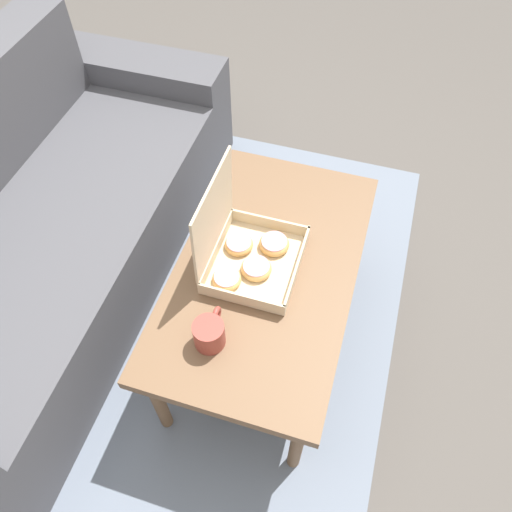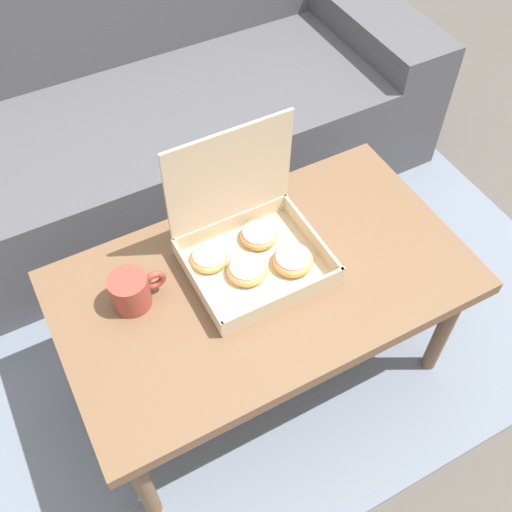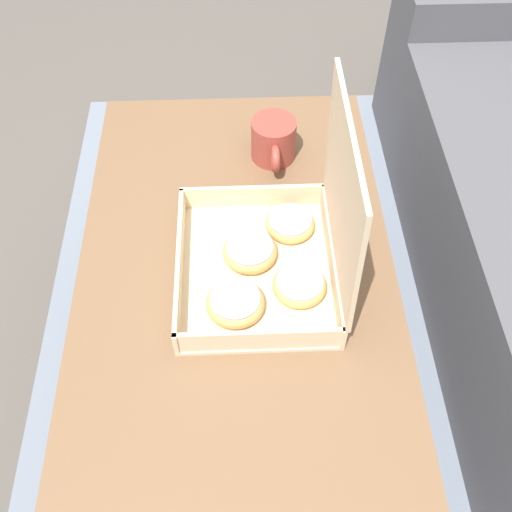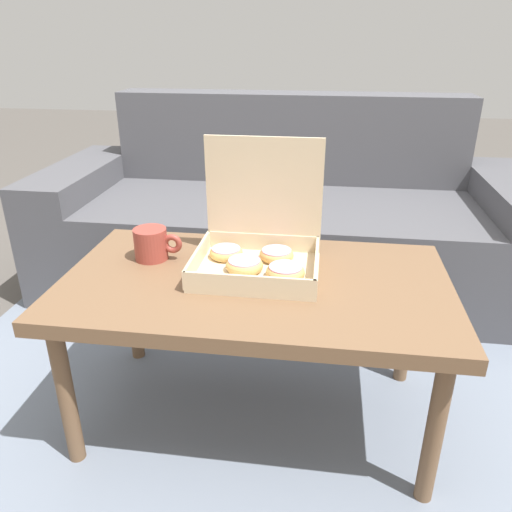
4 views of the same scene
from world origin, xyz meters
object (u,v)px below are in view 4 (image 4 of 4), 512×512
(coffee_table, at_px, (255,294))
(coffee_mug, at_px, (152,244))
(couch, at_px, (284,223))
(pastry_box, at_px, (259,248))

(coffee_table, height_order, coffee_mug, coffee_mug)
(couch, distance_m, coffee_mug, 0.95)
(coffee_table, bearing_deg, pastry_box, 89.92)
(coffee_table, relative_size, coffee_mug, 7.36)
(pastry_box, height_order, coffee_mug, pastry_box)
(couch, xyz_separation_m, coffee_mug, (-0.31, -0.87, 0.24))
(coffee_mug, bearing_deg, pastry_box, -2.38)
(couch, bearing_deg, coffee_mug, -109.93)
(coffee_table, height_order, pastry_box, pastry_box)
(pastry_box, relative_size, coffee_mug, 2.46)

